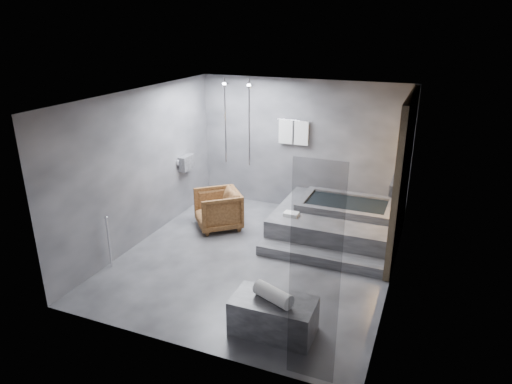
% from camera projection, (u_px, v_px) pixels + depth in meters
% --- Properties ---
extents(room, '(5.00, 5.04, 2.82)m').
position_uv_depth(room, '(285.00, 162.00, 7.43)').
color(room, '#323234').
rests_on(room, ground).
extents(tub_deck, '(2.20, 2.00, 0.50)m').
position_uv_depth(tub_deck, '(336.00, 222.00, 8.77)').
color(tub_deck, '#37373A').
rests_on(tub_deck, ground).
extents(tub_step, '(2.20, 0.36, 0.18)m').
position_uv_depth(tub_step, '(319.00, 257.00, 7.80)').
color(tub_step, '#37373A').
rests_on(tub_step, ground).
extents(concrete_bench, '(1.10, 0.62, 0.49)m').
position_uv_depth(concrete_bench, '(273.00, 316.00, 5.99)').
color(concrete_bench, '#343537').
rests_on(concrete_bench, ground).
extents(driftwood_chair, '(1.18, 1.17, 0.77)m').
position_uv_depth(driftwood_chair, '(218.00, 209.00, 9.03)').
color(driftwood_chair, '#402310').
rests_on(driftwood_chair, ground).
extents(rolled_towel, '(0.59, 0.40, 0.20)m').
position_uv_depth(rolled_towel, '(273.00, 295.00, 5.85)').
color(rolled_towel, white).
rests_on(rolled_towel, concrete_bench).
extents(deck_towel, '(0.27, 0.20, 0.07)m').
position_uv_depth(deck_towel, '(291.00, 214.00, 8.42)').
color(deck_towel, white).
rests_on(deck_towel, tub_deck).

